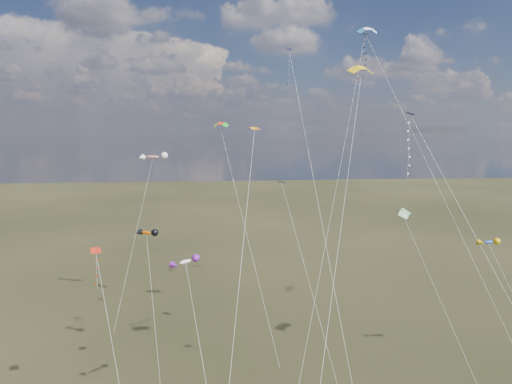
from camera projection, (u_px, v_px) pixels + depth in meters
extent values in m
cube|color=black|center=(365.00, 34.00, 62.97)|extent=(1.25, 1.23, 0.43)
cylinder|color=silver|center=(337.00, 184.00, 53.66)|extent=(13.63, 22.84, 38.92)
cube|color=#090945|center=(289.00, 49.00, 50.65)|extent=(0.92, 0.92, 0.33)
cylinder|color=silver|center=(322.00, 221.00, 42.77)|extent=(2.79, 21.06, 34.74)
cube|color=black|center=(282.00, 182.00, 53.58)|extent=(0.91, 0.95, 0.32)
cylinder|color=silver|center=(309.00, 281.00, 48.57)|extent=(3.92, 13.29, 19.73)
cube|color=#A72010|center=(96.00, 250.00, 41.49)|extent=(1.11, 1.06, 0.41)
cylinder|color=silver|center=(115.00, 358.00, 36.98)|extent=(5.11, 11.75, 14.95)
cube|color=#0B0C4F|center=(410.00, 114.00, 39.62)|extent=(0.67, 0.70, 0.24)
cylinder|color=silver|center=(507.00, 294.00, 34.19)|extent=(9.28, 15.73, 27.24)
cube|color=orange|center=(255.00, 128.00, 39.81)|extent=(0.95, 0.93, 0.24)
cylinder|color=silver|center=(236.00, 310.00, 32.66)|extent=(4.44, 17.63, 25.96)
cylinder|color=silver|center=(336.00, 264.00, 34.48)|extent=(9.43, 18.89, 31.55)
cylinder|color=silver|center=(447.00, 200.00, 46.34)|extent=(11.31, 18.95, 37.41)
cylinder|color=silver|center=(444.00, 303.00, 46.18)|extent=(3.40, 12.30, 16.80)
cylinder|color=silver|center=(247.00, 234.00, 55.22)|extent=(5.76, 16.24, 26.71)
cube|color=#332316|center=(280.00, 370.00, 49.32)|extent=(0.10, 0.10, 0.12)
ellipsoid|color=#E65400|center=(146.00, 233.00, 51.53)|extent=(2.57, 1.83, 0.92)
cylinder|color=silver|center=(153.00, 305.00, 48.87)|extent=(1.97, 7.59, 14.31)
ellipsoid|color=silver|center=(186.00, 262.00, 41.55)|extent=(2.55, 2.39, 0.82)
cylinder|color=silver|center=(202.00, 358.00, 38.06)|extent=(2.91, 9.31, 13.92)
ellipsoid|color=red|center=(153.00, 157.00, 66.89)|extent=(4.29, 2.46, 1.27)
cylinder|color=silver|center=(134.00, 239.00, 62.65)|extent=(4.29, 11.20, 21.88)
cube|color=#332316|center=(114.00, 332.00, 58.40)|extent=(0.10, 0.10, 0.12)
ellipsoid|color=blue|center=(489.00, 242.00, 50.08)|extent=(2.06, 0.88, 0.85)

